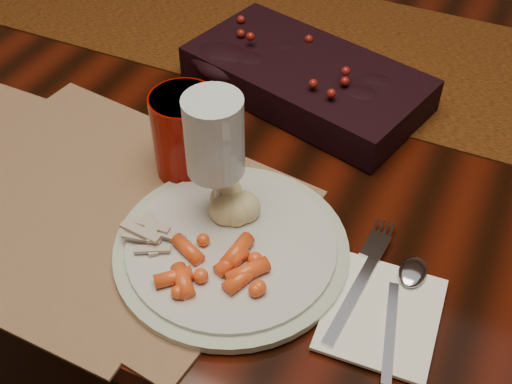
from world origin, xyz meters
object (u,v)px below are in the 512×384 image
at_px(dining_table, 315,270).
at_px(centerpiece, 306,74).
at_px(dinner_plate, 231,248).
at_px(baby_carrots, 216,263).
at_px(placemat_main, 37,198).
at_px(napkin, 382,314).
at_px(wine_glass, 216,167).
at_px(mashed_potatoes, 232,200).
at_px(red_cup, 186,135).
at_px(turkey_shreds, 146,236).

distance_m(dining_table, centerpiece, 0.42).
distance_m(dinner_plate, baby_carrots, 0.04).
distance_m(placemat_main, baby_carrots, 0.28).
bearing_deg(napkin, wine_glass, 163.67).
xyz_separation_m(centerpiece, mashed_potatoes, (0.02, -0.30, -0.00)).
bearing_deg(red_cup, wine_glass, -39.56).
xyz_separation_m(dinner_plate, wine_glass, (-0.04, 0.04, 0.09)).
height_order(dinner_plate, baby_carrots, baby_carrots).
bearing_deg(baby_carrots, wine_glass, 115.82).
bearing_deg(placemat_main, mashed_potatoes, 17.62).
relative_size(placemat_main, turkey_shreds, 6.77).
xyz_separation_m(dining_table, mashed_potatoes, (-0.04, -0.26, 0.41)).
bearing_deg(wine_glass, dining_table, 78.66).
relative_size(dinner_plate, wine_glass, 1.48).
relative_size(napkin, wine_glass, 0.74).
xyz_separation_m(napkin, red_cup, (-0.32, 0.12, 0.06)).
relative_size(mashed_potatoes, turkey_shreds, 0.98).
height_order(napkin, red_cup, red_cup).
relative_size(dining_table, centerpiece, 4.84).
bearing_deg(dining_table, placemat_main, -131.40).
bearing_deg(wine_glass, turkey_shreds, -125.62).
distance_m(centerpiece, wine_glass, 0.31).
bearing_deg(wine_glass, centerpiece, 91.11).
height_order(turkey_shreds, red_cup, red_cup).
relative_size(dinner_plate, mashed_potatoes, 4.08).
bearing_deg(mashed_potatoes, turkey_shreds, -128.61).
bearing_deg(wine_glass, baby_carrots, -64.18).
xyz_separation_m(dining_table, centerpiece, (-0.06, 0.04, 0.42)).
xyz_separation_m(turkey_shreds, red_cup, (-0.03, 0.15, 0.04)).
relative_size(dining_table, wine_glass, 9.14).
relative_size(dining_table, baby_carrots, 15.89).
distance_m(placemat_main, wine_glass, 0.27).
bearing_deg(wine_glass, dinner_plate, -46.29).
height_order(mashed_potatoes, napkin, mashed_potatoes).
relative_size(centerpiece, wine_glass, 1.89).
xyz_separation_m(mashed_potatoes, napkin, (0.22, -0.06, -0.03)).
height_order(baby_carrots, wine_glass, wine_glass).
height_order(dining_table, dinner_plate, dinner_plate).
distance_m(centerpiece, placemat_main, 0.45).
height_order(dinner_plate, red_cup, red_cup).
relative_size(placemat_main, napkin, 3.38).
xyz_separation_m(placemat_main, baby_carrots, (0.28, -0.01, 0.03)).
bearing_deg(centerpiece, dinner_plate, -82.69).
bearing_deg(mashed_potatoes, dinner_plate, -63.98).
bearing_deg(mashed_potatoes, centerpiece, 93.88).
bearing_deg(baby_carrots, dinner_plate, 91.28).
xyz_separation_m(napkin, wine_glass, (-0.24, 0.05, 0.09)).
xyz_separation_m(baby_carrots, red_cup, (-0.12, 0.15, 0.04)).
xyz_separation_m(turkey_shreds, napkin, (0.29, 0.03, -0.02)).
relative_size(mashed_potatoes, red_cup, 0.58).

